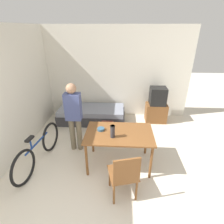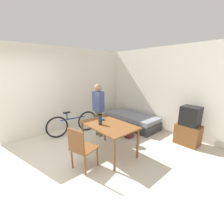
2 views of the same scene
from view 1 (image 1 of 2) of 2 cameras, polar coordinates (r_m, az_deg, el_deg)
wall_back at (r=5.42m, az=-0.68°, el=12.42°), size 4.81×0.06×2.70m
wall_left at (r=4.22m, az=-29.98°, el=4.98°), size 0.06×4.82×2.70m
daybed at (r=5.37m, az=-6.60°, el=-0.80°), size 1.98×0.86×0.44m
tv at (r=5.37m, az=14.37°, el=1.83°), size 0.62×0.43×1.07m
dining_table at (r=3.47m, az=2.34°, el=-7.94°), size 1.32×0.84×0.76m
wooden_chair at (r=2.93m, az=4.11°, el=-19.66°), size 0.55×0.55×0.92m
bicycle at (r=3.97m, az=-22.85°, el=-11.32°), size 0.25×1.67×0.76m
person_standing at (r=3.87m, az=-12.39°, el=-0.50°), size 0.34×0.22×1.61m
thermos_flask at (r=3.23m, az=0.19°, el=-6.18°), size 0.09×0.09×0.25m
mate_bowl at (r=3.50m, az=-3.65°, el=-5.60°), size 0.14×0.14×0.05m
backpack at (r=4.63m, az=-1.55°, el=-5.65°), size 0.31×0.26×0.39m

